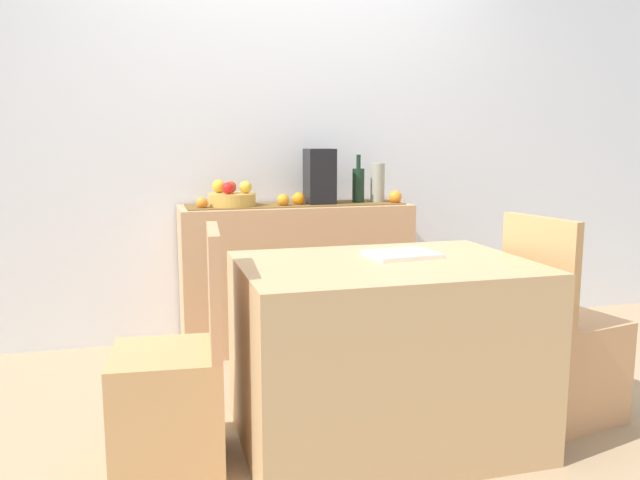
{
  "coord_description": "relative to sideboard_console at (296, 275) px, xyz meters",
  "views": [
    {
      "loc": [
        -0.83,
        -2.72,
        1.22
      ],
      "look_at": [
        0.03,
        0.38,
        0.71
      ],
      "focal_mm": 36.07,
      "sensor_mm": 36.0,
      "label": 1
    }
  ],
  "objects": [
    {
      "name": "ground_plane",
      "position": [
        -0.03,
        -0.92,
        -0.43
      ],
      "size": [
        6.4,
        6.4,
        0.02
      ],
      "primitive_type": "cube",
      "color": "tan",
      "rests_on": "ground"
    },
    {
      "name": "room_wall_rear",
      "position": [
        -0.03,
        0.26,
        0.93
      ],
      "size": [
        6.4,
        0.06,
        2.7
      ],
      "primitive_type": "cube",
      "color": "silver",
      "rests_on": "ground"
    },
    {
      "name": "sideboard_console",
      "position": [
        0.0,
        0.0,
        0.0
      ],
      "size": [
        1.34,
        0.42,
        0.84
      ],
      "primitive_type": "cube",
      "color": "tan",
      "rests_on": "ground"
    },
    {
      "name": "table_runner",
      "position": [
        0.0,
        0.0,
        0.42
      ],
      "size": [
        1.26,
        0.32,
        0.01
      ],
      "primitive_type": "cube",
      "color": "brown",
      "rests_on": "sideboard_console"
    },
    {
      "name": "fruit_bowl",
      "position": [
        -0.37,
        0.0,
        0.46
      ],
      "size": [
        0.27,
        0.27,
        0.07
      ],
      "primitive_type": "cylinder",
      "color": "gold",
      "rests_on": "table_runner"
    },
    {
      "name": "apple_right",
      "position": [
        -0.29,
        -0.02,
        0.53
      ],
      "size": [
        0.07,
        0.07,
        0.07
      ],
      "primitive_type": "sphere",
      "color": "gold",
      "rests_on": "fruit_bowl"
    },
    {
      "name": "apple_left",
      "position": [
        -0.37,
        0.03,
        0.53
      ],
      "size": [
        0.07,
        0.07,
        0.07
      ],
      "primitive_type": "sphere",
      "color": "#B03919",
      "rests_on": "fruit_bowl"
    },
    {
      "name": "apple_center",
      "position": [
        -0.4,
        -0.04,
        0.53
      ],
      "size": [
        0.07,
        0.07,
        0.07
      ],
      "primitive_type": "sphere",
      "color": "red",
      "rests_on": "fruit_bowl"
    },
    {
      "name": "apple_front",
      "position": [
        -0.44,
        0.06,
        0.53
      ],
      "size": [
        0.08,
        0.08,
        0.08
      ],
      "primitive_type": "sphere",
      "color": "gold",
      "rests_on": "fruit_bowl"
    },
    {
      "name": "wine_bottle",
      "position": [
        0.39,
        -0.0,
        0.53
      ],
      "size": [
        0.07,
        0.07,
        0.29
      ],
      "color": "#18301E",
      "rests_on": "sideboard_console"
    },
    {
      "name": "coffee_maker",
      "position": [
        0.15,
        0.0,
        0.58
      ],
      "size": [
        0.16,
        0.18,
        0.33
      ],
      "primitive_type": "cube",
      "color": "black",
      "rests_on": "sideboard_console"
    },
    {
      "name": "ceramic_vase",
      "position": [
        0.51,
        0.0,
        0.54
      ],
      "size": [
        0.08,
        0.08,
        0.24
      ],
      "primitive_type": "cylinder",
      "color": "#9C9B87",
      "rests_on": "sideboard_console"
    },
    {
      "name": "orange_loose_end",
      "position": [
        0.01,
        -0.02,
        0.46
      ],
      "size": [
        0.08,
        0.08,
        0.08
      ],
      "primitive_type": "sphere",
      "color": "orange",
      "rests_on": "sideboard_console"
    },
    {
      "name": "orange_loose_mid",
      "position": [
        -0.09,
        -0.06,
        0.45
      ],
      "size": [
        0.07,
        0.07,
        0.07
      ],
      "primitive_type": "sphere",
      "color": "orange",
      "rests_on": "sideboard_console"
    },
    {
      "name": "orange_loose_near_bowl",
      "position": [
        -0.55,
        -0.06,
        0.45
      ],
      "size": [
        0.06,
        0.06,
        0.06
      ],
      "primitive_type": "sphere",
      "color": "orange",
      "rests_on": "sideboard_console"
    },
    {
      "name": "orange_loose_far",
      "position": [
        0.59,
        -0.08,
        0.46
      ],
      "size": [
        0.08,
        0.08,
        0.08
      ],
      "primitive_type": "sphere",
      "color": "orange",
      "rests_on": "sideboard_console"
    },
    {
      "name": "dining_table",
      "position": [
        0.05,
        -1.31,
        -0.05
      ],
      "size": [
        1.14,
        0.81,
        0.74
      ],
      "primitive_type": "cube",
      "color": "tan",
      "rests_on": "ground"
    },
    {
      "name": "open_book",
      "position": [
        0.16,
        -1.23,
        0.33
      ],
      "size": [
        0.3,
        0.24,
        0.02
      ],
      "primitive_type": "cube",
      "rotation": [
        0.0,
        0.0,
        0.1
      ],
      "color": "white",
      "rests_on": "dining_table"
    },
    {
      "name": "chair_near_window",
      "position": [
        -0.78,
        -1.32,
        -0.15
      ],
      "size": [
        0.43,
        0.43,
        0.9
      ],
      "color": "tan",
      "rests_on": "ground"
    },
    {
      "name": "chair_by_corner",
      "position": [
        0.89,
        -1.32,
        -0.15
      ],
      "size": [
        0.47,
        0.47,
        0.9
      ],
      "color": "tan",
      "rests_on": "ground"
    }
  ]
}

